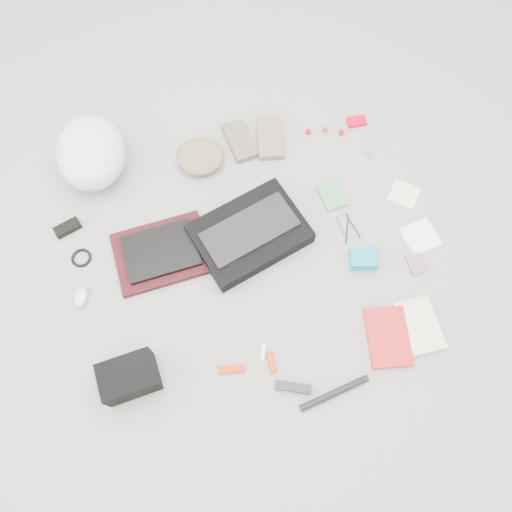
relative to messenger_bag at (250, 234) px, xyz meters
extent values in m
plane|color=slate|center=(0.00, -0.11, -0.04)|extent=(4.00, 4.00, 0.00)
cube|color=black|center=(0.00, 0.00, 0.00)|extent=(0.52, 0.44, 0.07)
cube|color=black|center=(0.00, 0.00, 0.04)|extent=(0.42, 0.29, 0.01)
cube|color=black|center=(-0.37, 0.00, -0.02)|extent=(0.41, 0.32, 0.03)
cube|color=black|center=(-0.37, 0.00, 0.00)|extent=(0.31, 0.24, 0.02)
ellipsoid|color=white|center=(-0.59, 0.49, 0.07)|extent=(0.32, 0.38, 0.22)
ellipsoid|color=olive|center=(-0.13, 0.42, 0.00)|extent=(0.24, 0.23, 0.07)
cube|color=brown|center=(0.06, 0.48, -0.02)|extent=(0.14, 0.22, 0.03)
cube|color=#806553|center=(0.20, 0.46, -0.02)|extent=(0.15, 0.24, 0.03)
cube|color=black|center=(-0.75, 0.21, -0.02)|extent=(0.12, 0.08, 0.03)
torus|color=black|center=(-0.70, 0.06, -0.03)|extent=(0.10, 0.10, 0.01)
ellipsoid|color=#B4B4B4|center=(-0.72, -0.12, -0.02)|extent=(0.08, 0.10, 0.03)
cube|color=black|center=(-0.56, -0.48, 0.03)|extent=(0.22, 0.16, 0.13)
cube|color=#B22102|center=(-0.19, -0.53, -0.03)|extent=(0.10, 0.04, 0.02)
cylinder|color=white|center=(-0.05, -0.49, -0.03)|extent=(0.04, 0.07, 0.02)
cylinder|color=#D03A04|center=(-0.03, -0.53, -0.03)|extent=(0.02, 0.08, 0.02)
cube|color=black|center=(0.02, -0.64, -0.02)|extent=(0.14, 0.08, 0.03)
cylinder|color=black|center=(0.17, -0.70, -0.02)|extent=(0.28, 0.08, 0.03)
cube|color=red|center=(0.43, -0.54, -0.02)|extent=(0.19, 0.26, 0.02)
cube|color=beige|center=(0.57, -0.52, -0.03)|extent=(0.15, 0.22, 0.02)
cube|color=#49875A|center=(0.39, 0.11, -0.03)|extent=(0.12, 0.14, 0.02)
cylinder|color=#27418F|center=(0.39, -0.05, -0.03)|extent=(0.02, 0.12, 0.01)
cylinder|color=black|center=(0.41, -0.05, -0.03)|extent=(0.06, 0.13, 0.01)
cylinder|color=navy|center=(0.44, -0.04, -0.03)|extent=(0.03, 0.13, 0.01)
cube|color=#0C8FAC|center=(0.43, -0.21, -0.01)|extent=(0.12, 0.10, 0.05)
cube|color=gray|center=(0.64, -0.27, -0.03)|extent=(0.06, 0.09, 0.02)
cube|color=beige|center=(0.71, 0.05, -0.03)|extent=(0.17, 0.17, 0.01)
cube|color=white|center=(0.71, -0.16, -0.03)|extent=(0.16, 0.16, 0.01)
sphere|color=#AE010F|center=(0.38, 0.46, -0.02)|extent=(0.03, 0.03, 0.03)
sphere|color=#A92B0F|center=(0.46, 0.46, -0.03)|extent=(0.03, 0.03, 0.02)
sphere|color=#A6030E|center=(0.53, 0.43, -0.02)|extent=(0.03, 0.03, 0.02)
cube|color=red|center=(0.62, 0.47, -0.03)|extent=(0.09, 0.06, 0.02)
cube|color=gray|center=(0.62, 0.30, -0.04)|extent=(0.05, 0.06, 0.00)
camera|label=1|loc=(-0.17, -0.87, 1.88)|focal=35.00mm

